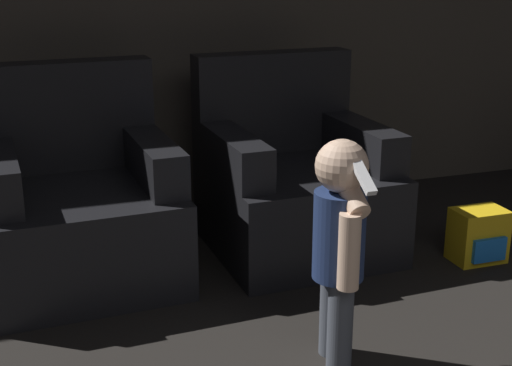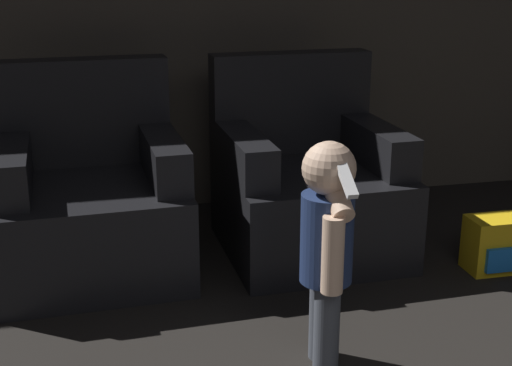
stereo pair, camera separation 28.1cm
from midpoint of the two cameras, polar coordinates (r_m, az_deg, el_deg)
The scene contains 4 objects.
armchair_left at distance 3.42m, azimuth -10.74°, elevation -1.45°, with size 0.88×0.90×0.96m.
armchair_right at distance 3.61m, azimuth 6.28°, elevation -0.24°, with size 0.87×0.89×0.96m.
person_toddler at distance 2.51m, azimuth 8.96°, elevation -4.50°, with size 0.19×0.33×0.85m.
toy_backpack at distance 3.61m, azimuth 20.67°, elevation -4.68°, with size 0.26×0.20×0.26m.
Camera 2 is at (-0.70, 0.42, 1.44)m, focal length 50.00 mm.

